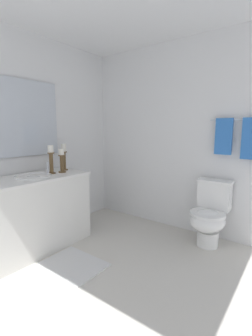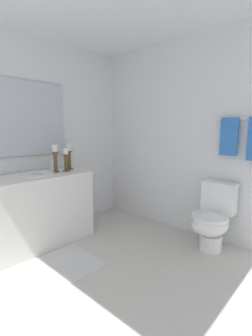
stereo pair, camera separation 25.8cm
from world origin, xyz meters
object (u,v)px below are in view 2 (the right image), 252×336
at_px(vanity_cabinet, 39,209).
at_px(bath_mat, 72,261).
at_px(sink_basin, 38,178).
at_px(candle_holder_mid, 55,158).
at_px(mirror, 23,118).
at_px(candle_holder_tall, 69,155).
at_px(towel_near_vanity, 229,137).
at_px(toilet, 212,218).
at_px(candle_holder_short, 66,159).
at_px(towel_bar, 247,119).

xyz_separation_m(vanity_cabinet, bath_mat, (0.62, 0.00, -0.41)).
height_order(sink_basin, candle_holder_mid, candle_holder_mid).
distance_m(sink_basin, mirror, 0.73).
bearing_deg(candle_holder_tall, towel_near_vanity, 29.75).
bearing_deg(candle_holder_tall, bath_mat, -34.66).
relative_size(vanity_cabinet, towel_near_vanity, 2.88).
distance_m(sink_basin, toilet, 2.02).
bearing_deg(sink_basin, candle_holder_tall, 97.57).
height_order(toilet, bath_mat, toilet).
bearing_deg(sink_basin, bath_mat, -0.09).
xyz_separation_m(sink_basin, towel_near_vanity, (1.60, 1.42, 0.47)).
height_order(candle_holder_short, candle_holder_mid, candle_holder_mid).
relative_size(toilet, towel_near_vanity, 1.81).
xyz_separation_m(candle_holder_tall, toilet, (1.61, 0.75, -0.64)).
bearing_deg(candle_holder_short, vanity_cabinet, -97.22).
bearing_deg(candle_holder_tall, vanity_cabinet, -82.44).
distance_m(toilet, towel_near_vanity, 0.91).
bearing_deg(candle_holder_tall, candle_holder_short, -48.06).
distance_m(candle_holder_mid, towel_near_vanity, 2.00).
xyz_separation_m(vanity_cabinet, candle_holder_tall, (-0.06, 0.48, 0.59)).
distance_m(toilet, towel_bar, 1.12).
height_order(mirror, towel_bar, mirror).
bearing_deg(vanity_cabinet, candle_holder_mid, 87.04).
xyz_separation_m(mirror, towel_bar, (2.04, 1.44, -0.02)).
height_order(candle_holder_mid, toilet, candle_holder_mid).
relative_size(vanity_cabinet, towel_bar, 1.81).
xyz_separation_m(towel_bar, bath_mat, (-1.14, -1.44, -1.43)).
relative_size(sink_basin, bath_mat, 0.67).
height_order(vanity_cabinet, sink_basin, sink_basin).
distance_m(vanity_cabinet, sink_basin, 0.37).
relative_size(vanity_cabinet, candle_holder_tall, 3.58).
bearing_deg(toilet, towel_bar, 46.40).
distance_m(sink_basin, towel_bar, 2.37).
bearing_deg(towel_near_vanity, bath_mat, -124.32).
bearing_deg(bath_mat, mirror, 180.00).
xyz_separation_m(mirror, candle_holder_mid, (0.29, 0.23, -0.46)).
relative_size(vanity_cabinet, mirror, 1.10).
xyz_separation_m(toilet, bath_mat, (-0.93, -1.22, -0.36)).
distance_m(towel_bar, towel_near_vanity, 0.25).
xyz_separation_m(candle_holder_tall, candle_holder_mid, (0.08, -0.24, -0.00)).
bearing_deg(bath_mat, toilet, 52.83).
relative_size(candle_holder_short, towel_near_vanity, 0.68).
bearing_deg(candle_holder_mid, toilet, 32.76).
relative_size(vanity_cabinet, candle_holder_short, 4.24).
height_order(vanity_cabinet, toilet, vanity_cabinet).
bearing_deg(vanity_cabinet, towel_near_vanity, 41.73).
bearing_deg(mirror, towel_near_vanity, 37.20).
distance_m(sink_basin, towel_near_vanity, 2.19).
bearing_deg(towel_bar, candle_holder_short, -147.65).
xyz_separation_m(vanity_cabinet, candle_holder_short, (0.05, 0.36, 0.56)).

